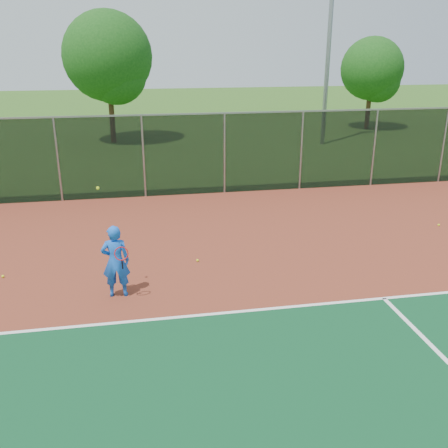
% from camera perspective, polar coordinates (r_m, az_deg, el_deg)
% --- Properties ---
extents(ground, '(120.00, 120.00, 0.00)m').
position_cam_1_polar(ground, '(8.81, 14.94, -18.68)').
color(ground, '#2A5518').
rests_on(ground, ground).
extents(court_apron, '(30.00, 20.00, 0.02)m').
position_cam_1_polar(court_apron, '(10.30, 10.27, -12.00)').
color(court_apron, brown).
rests_on(court_apron, ground).
extents(fence_back, '(30.00, 0.06, 3.03)m').
position_cam_1_polar(fence_back, '(18.82, 0.06, 8.16)').
color(fence_back, black).
rests_on(fence_back, court_apron).
extents(tennis_player, '(0.62, 0.62, 2.54)m').
position_cam_1_polar(tennis_player, '(11.32, -12.28, -4.18)').
color(tennis_player, blue).
rests_on(tennis_player, court_apron).
extents(practice_ball_0, '(0.07, 0.07, 0.07)m').
position_cam_1_polar(practice_ball_0, '(17.00, 23.34, -0.10)').
color(practice_ball_0, '#D5EA1B').
rests_on(practice_ball_0, court_apron).
extents(practice_ball_1, '(0.07, 0.07, 0.07)m').
position_cam_1_polar(practice_ball_1, '(12.98, -11.15, -4.81)').
color(practice_ball_1, '#D5EA1B').
rests_on(practice_ball_1, court_apron).
extents(practice_ball_2, '(0.07, 0.07, 0.07)m').
position_cam_1_polar(practice_ball_2, '(13.11, -3.05, -4.16)').
color(practice_ball_2, '#D5EA1B').
rests_on(practice_ball_2, court_apron).
extents(practice_ball_6, '(0.07, 0.07, 0.07)m').
position_cam_1_polar(practice_ball_6, '(13.37, -23.95, -5.48)').
color(practice_ball_6, '#D5EA1B').
rests_on(practice_ball_6, court_apron).
extents(floodlight_n, '(0.90, 0.40, 11.90)m').
position_cam_1_polar(floodlight_n, '(28.91, 12.09, 22.14)').
color(floodlight_n, gray).
rests_on(floodlight_n, ground).
extents(tree_back_left, '(4.91, 4.91, 7.21)m').
position_cam_1_polar(tree_back_left, '(29.55, -12.95, 17.75)').
color(tree_back_left, '#3D2316').
rests_on(tree_back_left, ground).
extents(tree_back_mid, '(4.01, 4.01, 5.89)m').
position_cam_1_polar(tree_back_mid, '(35.10, 16.73, 16.34)').
color(tree_back_mid, '#3D2316').
rests_on(tree_back_mid, ground).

